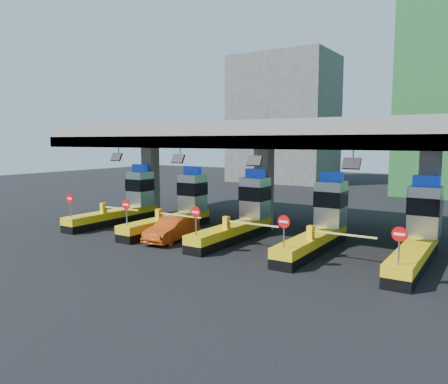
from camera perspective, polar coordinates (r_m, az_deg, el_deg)
The scene contains 9 objects.
ground at distance 26.89m, azimuth 2.20°, elevation -6.03°, with size 120.00×120.00×0.00m, color black.
toll_canopy at distance 28.75m, azimuth 5.18°, elevation 7.09°, with size 28.00×12.09×7.00m.
toll_lane_far_left at distance 32.97m, azimuth -12.69°, elevation -1.36°, with size 4.43×8.00×4.16m.
toll_lane_left at distance 29.65m, azimuth -5.87°, elevation -2.12°, with size 4.43×8.00×4.16m.
toll_lane_center at distance 26.86m, azimuth 2.52°, elevation -3.01°, with size 4.43×8.00×4.16m.
toll_lane_right at distance 24.77m, azimuth 12.59°, elevation -3.99°, with size 4.43×8.00×4.16m.
toll_lane_far_right at distance 23.57m, azimuth 24.12°, elevation -4.96°, with size 4.43×8.00×4.16m.
bg_building_concrete at distance 64.74m, azimuth 7.81°, elevation 9.35°, with size 14.00×10.00×18.00m, color #4C4C49.
red_car at distance 26.22m, azimuth -6.81°, elevation -4.85°, with size 1.47×4.23×1.39m, color #B33B0D.
Camera 1 is at (13.29, -22.62, 5.91)m, focal length 35.00 mm.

